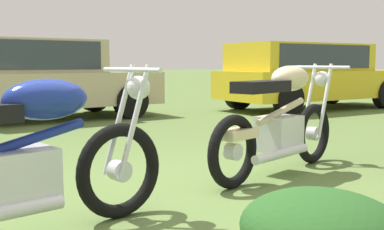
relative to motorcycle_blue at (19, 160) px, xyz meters
The scene contains 6 objects.
ground_plane 1.26m from the motorcycle_blue, 19.00° to the left, with size 120.00×120.00×0.00m, color #567038.
motorcycle_blue is the anchor object (origin of this frame).
motorcycle_cream 2.49m from the motorcycle_blue, 16.54° to the left, with size 1.88×0.98×1.02m.
car_beige 6.28m from the motorcycle_blue, 79.26° to the left, with size 4.42×2.31×1.43m.
car_yellow 8.76m from the motorcycle_blue, 38.87° to the left, with size 4.42×2.07×1.43m.
shrub_low 1.69m from the motorcycle_blue, 38.17° to the right, with size 0.82×0.88×0.38m.
Camera 1 is at (-1.49, -3.23, 1.03)m, focal length 45.59 mm.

